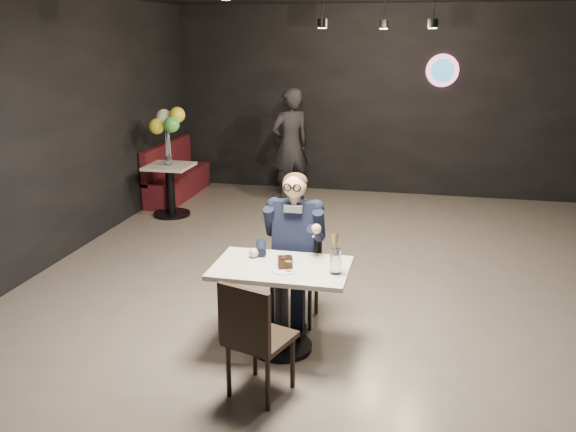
% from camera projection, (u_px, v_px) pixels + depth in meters
% --- Properties ---
extents(floor, '(9.00, 9.00, 0.00)m').
position_uv_depth(floor, '(353.00, 305.00, 5.98)').
color(floor, slate).
rests_on(floor, ground).
extents(wall_sign, '(0.50, 0.06, 0.50)m').
position_uv_depth(wall_sign, '(442.00, 70.00, 9.41)').
color(wall_sign, pink).
rests_on(wall_sign, floor).
extents(pendant_lights, '(1.40, 1.20, 0.36)m').
position_uv_depth(pendant_lights, '(381.00, 4.00, 7.02)').
color(pendant_lights, black).
rests_on(pendant_lights, floor).
extents(main_table, '(1.10, 0.70, 0.75)m').
position_uv_depth(main_table, '(281.00, 308.00, 5.05)').
color(main_table, white).
rests_on(main_table, floor).
extents(chair_far, '(0.42, 0.46, 0.92)m').
position_uv_depth(chair_far, '(295.00, 274.00, 5.54)').
color(chair_far, black).
rests_on(chair_far, floor).
extents(chair_near, '(0.55, 0.57, 0.92)m').
position_uv_depth(chair_near, '(261.00, 336.00, 4.41)').
color(chair_near, black).
rests_on(chair_near, floor).
extents(seated_man, '(0.60, 0.80, 1.44)m').
position_uv_depth(seated_man, '(295.00, 247.00, 5.46)').
color(seated_man, black).
rests_on(seated_man, floor).
extents(dessert_plate, '(0.20, 0.20, 0.01)m').
position_uv_depth(dessert_plate, '(284.00, 270.00, 4.83)').
color(dessert_plate, white).
rests_on(dessert_plate, main_table).
extents(cake_slice, '(0.14, 0.12, 0.08)m').
position_uv_depth(cake_slice, '(285.00, 262.00, 4.87)').
color(cake_slice, black).
rests_on(cake_slice, dessert_plate).
extents(mint_leaf, '(0.06, 0.04, 0.01)m').
position_uv_depth(mint_leaf, '(288.00, 261.00, 4.78)').
color(mint_leaf, '#398F2E').
rests_on(mint_leaf, cake_slice).
extents(sundae_glass, '(0.09, 0.09, 0.20)m').
position_uv_depth(sundae_glass, '(336.00, 261.00, 4.76)').
color(sundae_glass, silver).
rests_on(sundae_glass, main_table).
extents(wafer_cone, '(0.08, 0.08, 0.13)m').
position_uv_depth(wafer_cone, '(335.00, 242.00, 4.74)').
color(wafer_cone, '#B5844A').
rests_on(wafer_cone, sundae_glass).
extents(booth_bench, '(0.44, 1.76, 0.88)m').
position_uv_depth(booth_bench, '(178.00, 170.00, 9.79)').
color(booth_bench, '#410D1A').
rests_on(booth_bench, floor).
extents(side_table, '(0.62, 0.62, 0.77)m').
position_uv_depth(side_table, '(171.00, 189.00, 8.80)').
color(side_table, white).
rests_on(side_table, floor).
extents(balloon_vase, '(0.10, 0.10, 0.14)m').
position_uv_depth(balloon_vase, '(169.00, 160.00, 8.68)').
color(balloon_vase, silver).
rests_on(balloon_vase, side_table).
extents(balloon_bunch, '(0.40, 0.40, 0.66)m').
position_uv_depth(balloon_bunch, '(167.00, 131.00, 8.56)').
color(balloon_bunch, yellow).
rests_on(balloon_bunch, balloon_vase).
extents(passerby, '(0.76, 0.74, 1.76)m').
position_uv_depth(passerby, '(290.00, 145.00, 9.48)').
color(passerby, black).
rests_on(passerby, floor).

